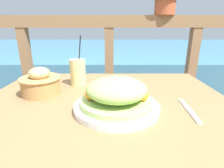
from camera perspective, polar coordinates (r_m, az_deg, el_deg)
The scene contains 7 objects.
patio_table at distance 0.74m, azimuth -1.82°, elevation -12.30°, with size 0.99×0.80×0.71m.
railing_fence at distance 1.45m, azimuth -0.94°, elevation 8.22°, with size 2.80×0.08×1.07m.
sea_backdrop at distance 3.99m, azimuth -0.36°, elevation 8.19°, with size 12.00×4.00×0.57m.
salad_plate at distance 0.60m, azimuth 1.48°, elevation -4.11°, with size 0.29×0.29×0.11m.
drink_glass at distance 0.87m, azimuth -11.13°, elevation 3.83°, with size 0.08×0.08×0.24m.
bread_basket at distance 0.80m, azimuth -22.32°, elevation 0.36°, with size 0.17×0.17×0.12m.
knife at distance 0.66m, azimuth 23.80°, elevation -7.72°, with size 0.02×0.18×0.00m.
Camera 1 is at (0.02, -0.64, 0.98)m, focal length 28.00 mm.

